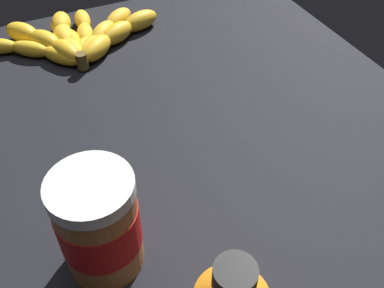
# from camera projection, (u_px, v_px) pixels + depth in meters

# --- Properties ---
(ground_plane) EXTENTS (0.90, 0.73, 0.04)m
(ground_plane) POSITION_uv_depth(u_px,v_px,m) (200.00, 144.00, 0.67)
(ground_plane) COLOR black
(banana_bunch) EXTENTS (0.19, 0.35, 0.04)m
(banana_bunch) POSITION_uv_depth(u_px,v_px,m) (75.00, 38.00, 0.82)
(banana_bunch) COLOR gold
(banana_bunch) RESTS_ON ground_plane
(peanut_butter_jar) EXTENTS (0.09, 0.09, 0.13)m
(peanut_butter_jar) POSITION_uv_depth(u_px,v_px,m) (99.00, 224.00, 0.47)
(peanut_butter_jar) COLOR #9E602D
(peanut_butter_jar) RESTS_ON ground_plane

